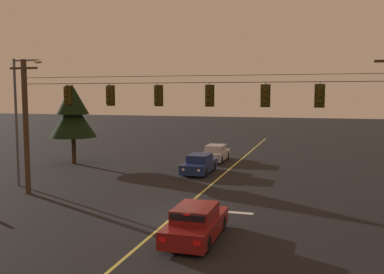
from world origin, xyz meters
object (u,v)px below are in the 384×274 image
(traffic_light_far_right, at_px, (320,96))
(street_lamp_corner, at_px, (20,110))
(traffic_light_left_inner, at_px, (109,95))
(traffic_light_rightmost, at_px, (265,96))
(traffic_light_leftmost, at_px, (67,95))
(traffic_light_right_inner, at_px, (209,96))
(car_oncoming_trailing, at_px, (215,153))
(car_waiting_near_lane, at_px, (196,223))
(tree_verge_near, at_px, (73,113))
(traffic_light_centre, at_px, (158,96))
(car_oncoming_lead, at_px, (199,164))

(traffic_light_far_right, bearing_deg, street_lamp_corner, 174.63)
(traffic_light_left_inner, bearing_deg, street_lamp_corner, 166.57)
(traffic_light_left_inner, bearing_deg, traffic_light_rightmost, 0.00)
(traffic_light_leftmost, height_order, traffic_light_right_inner, same)
(traffic_light_leftmost, distance_m, car_oncoming_trailing, 16.85)
(car_waiting_near_lane, relative_size, car_oncoming_trailing, 0.98)
(traffic_light_left_inner, height_order, tree_verge_near, tree_verge_near)
(traffic_light_right_inner, height_order, tree_verge_near, tree_verge_near)
(traffic_light_rightmost, distance_m, car_oncoming_trailing, 17.21)
(traffic_light_far_right, xyz_separation_m, tree_verge_near, (-19.66, 10.42, -1.53))
(traffic_light_right_inner, relative_size, traffic_light_far_right, 1.00)
(traffic_light_centre, distance_m, car_oncoming_trailing, 16.12)
(traffic_light_leftmost, xyz_separation_m, tree_verge_near, (-6.15, 10.42, -1.53))
(traffic_light_left_inner, height_order, car_waiting_near_lane, traffic_light_left_inner)
(traffic_light_leftmost, xyz_separation_m, car_waiting_near_lane, (8.84, -4.88, -5.11))
(traffic_light_centre, height_order, car_oncoming_trailing, traffic_light_centre)
(tree_verge_near, bearing_deg, traffic_light_left_inner, -49.98)
(traffic_light_centre, xyz_separation_m, traffic_light_rightmost, (5.57, 0.00, 0.00))
(traffic_light_right_inner, height_order, car_oncoming_lead, traffic_light_right_inner)
(car_oncoming_trailing, bearing_deg, car_oncoming_lead, -88.34)
(traffic_light_right_inner, height_order, street_lamp_corner, street_lamp_corner)
(traffic_light_rightmost, bearing_deg, traffic_light_left_inner, 180.00)
(tree_verge_near, bearing_deg, car_oncoming_lead, -5.81)
(traffic_light_far_right, bearing_deg, car_oncoming_trailing, 119.32)
(traffic_light_centre, bearing_deg, car_oncoming_trailing, 91.72)
(traffic_light_centre, bearing_deg, tree_verge_near, 137.90)
(traffic_light_leftmost, xyz_separation_m, car_oncoming_trailing, (4.92, 15.29, -5.12))
(traffic_light_far_right, distance_m, car_oncoming_trailing, 18.26)
(traffic_light_far_right, height_order, car_waiting_near_lane, traffic_light_far_right)
(traffic_light_leftmost, relative_size, car_waiting_near_lane, 0.28)
(street_lamp_corner, bearing_deg, traffic_light_right_inner, -7.63)
(traffic_light_right_inner, bearing_deg, traffic_light_centre, 180.00)
(traffic_light_rightmost, bearing_deg, street_lamp_corner, 173.75)
(traffic_light_rightmost, xyz_separation_m, car_oncoming_lead, (-5.86, 9.28, -5.12))
(traffic_light_leftmost, relative_size, traffic_light_right_inner, 1.00)
(car_oncoming_trailing, bearing_deg, traffic_light_leftmost, -107.85)
(traffic_light_rightmost, relative_size, car_waiting_near_lane, 0.28)
(car_waiting_near_lane, height_order, street_lamp_corner, street_lamp_corner)
(traffic_light_far_right, distance_m, car_oncoming_lead, 13.53)
(traffic_light_leftmost, bearing_deg, car_waiting_near_lane, -28.92)
(car_waiting_near_lane, bearing_deg, traffic_light_rightmost, 66.55)
(traffic_light_leftmost, height_order, traffic_light_far_right, same)
(tree_verge_near, bearing_deg, traffic_light_right_inner, -36.10)
(street_lamp_corner, bearing_deg, tree_verge_near, 100.85)
(traffic_light_far_right, relative_size, street_lamp_corner, 0.15)
(tree_verge_near, bearing_deg, traffic_light_rightmost, -31.35)
(traffic_light_leftmost, height_order, car_waiting_near_lane, traffic_light_leftmost)
(traffic_light_centre, xyz_separation_m, car_oncoming_lead, (-0.29, 9.28, -5.12))
(traffic_light_centre, distance_m, street_lamp_corner, 10.05)
(car_oncoming_trailing, bearing_deg, traffic_light_centre, -88.28)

